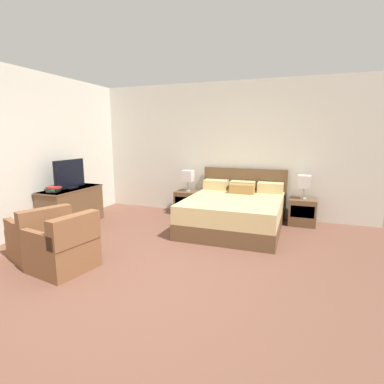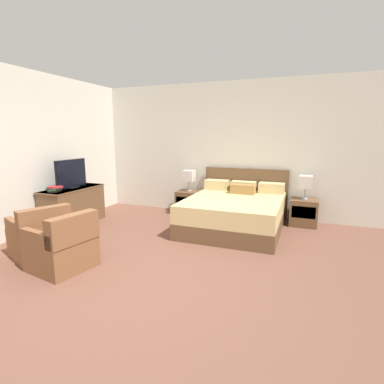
% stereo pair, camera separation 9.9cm
% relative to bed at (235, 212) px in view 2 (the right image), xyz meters
% --- Properties ---
extents(ground_plane, '(10.30, 10.30, 0.00)m').
position_rel_bed_xyz_m(ground_plane, '(-0.64, -2.46, -0.32)').
color(ground_plane, brown).
extents(wall_back, '(6.52, 0.06, 2.82)m').
position_rel_bed_xyz_m(wall_back, '(-0.64, 1.01, 1.09)').
color(wall_back, silver).
rests_on(wall_back, ground).
extents(wall_left, '(0.06, 5.23, 2.82)m').
position_rel_bed_xyz_m(wall_left, '(-3.33, -1.04, 1.09)').
color(wall_left, silver).
rests_on(wall_left, ground).
extents(bed, '(1.74, 1.98, 1.03)m').
position_rel_bed_xyz_m(bed, '(0.00, 0.00, 0.00)').
color(bed, brown).
rests_on(bed, ground).
extents(nightstand_left, '(0.50, 0.46, 0.51)m').
position_rel_bed_xyz_m(nightstand_left, '(-1.19, 0.69, -0.06)').
color(nightstand_left, brown).
rests_on(nightstand_left, ground).
extents(nightstand_right, '(0.50, 0.46, 0.51)m').
position_rel_bed_xyz_m(nightstand_right, '(1.19, 0.69, -0.06)').
color(nightstand_right, brown).
rests_on(nightstand_right, ground).
extents(table_lamp_left, '(0.23, 0.23, 0.45)m').
position_rel_bed_xyz_m(table_lamp_left, '(-1.19, 0.69, 0.52)').
color(table_lamp_left, '#B7B7BC').
rests_on(table_lamp_left, nightstand_left).
extents(table_lamp_right, '(0.23, 0.23, 0.45)m').
position_rel_bed_xyz_m(table_lamp_right, '(1.19, 0.69, 0.52)').
color(table_lamp_right, '#B7B7BC').
rests_on(table_lamp_right, nightstand_right).
extents(dresser, '(0.55, 1.27, 0.72)m').
position_rel_bed_xyz_m(dresser, '(-3.00, -0.86, 0.05)').
color(dresser, brown).
rests_on(dresser, ground).
extents(tv, '(0.18, 0.76, 0.55)m').
position_rel_bed_xyz_m(tv, '(-3.00, -0.85, 0.66)').
color(tv, black).
rests_on(tv, dresser).
extents(book_red_cover, '(0.20, 0.18, 0.03)m').
position_rel_bed_xyz_m(book_red_cover, '(-3.01, -1.28, 0.41)').
color(book_red_cover, '#383333').
rests_on(book_red_cover, dresser).
extents(book_blue_cover, '(0.23, 0.17, 0.04)m').
position_rel_bed_xyz_m(book_blue_cover, '(-3.02, -1.28, 0.45)').
color(book_blue_cover, '#2D7042').
rests_on(book_blue_cover, book_red_cover).
extents(book_small_top, '(0.24, 0.19, 0.03)m').
position_rel_bed_xyz_m(book_small_top, '(-2.99, -1.28, 0.48)').
color(book_small_top, '#B7282D').
rests_on(book_small_top, book_blue_cover).
extents(armchair_by_window, '(0.90, 0.89, 0.76)m').
position_rel_bed_xyz_m(armchair_by_window, '(-2.28, -2.30, -0.04)').
color(armchair_by_window, brown).
rests_on(armchair_by_window, ground).
extents(armchair_companion, '(0.80, 0.79, 0.76)m').
position_rel_bed_xyz_m(armchair_companion, '(-1.67, -2.49, -0.04)').
color(armchair_companion, brown).
rests_on(armchair_companion, ground).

